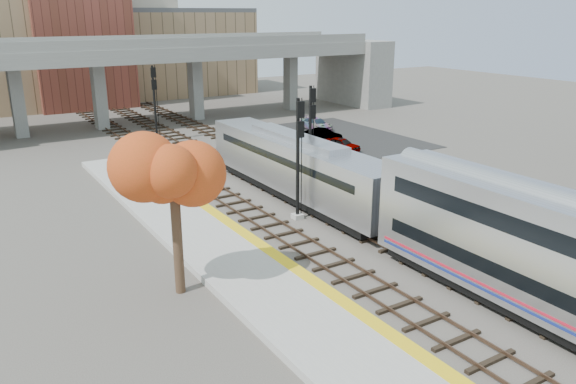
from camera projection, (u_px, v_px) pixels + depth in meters
ground at (437, 280)px, 26.33m from camera, size 160.00×160.00×0.00m
platform at (308, 319)px, 22.64m from camera, size 4.50×60.00×0.35m
yellow_strip at (346, 303)px, 23.54m from camera, size 0.70×60.00×0.01m
tracks at (306, 202)px, 36.90m from camera, size 10.70×95.00×0.25m
overpass at (178, 70)px, 63.46m from camera, size 54.00×12.00×9.50m
buildings_far at (96, 43)px, 78.47m from camera, size 43.00×21.00×20.60m
parking_lot at (330, 138)px, 56.01m from camera, size 14.00×18.00×0.04m
locomotive at (297, 166)px, 37.30m from camera, size 3.02×19.05×4.10m
signal_mast_near at (298, 160)px, 33.02m from camera, size 0.60×0.64×7.34m
signal_mast_mid at (311, 138)px, 38.98m from camera, size 0.60×0.64×7.27m
signal_mast_far at (155, 104)px, 53.58m from camera, size 0.60×0.64×7.25m
tree at (173, 178)px, 23.62m from camera, size 3.60×3.60×7.20m
car_a at (342, 144)px, 50.56m from camera, size 2.48×3.83×1.21m
car_b at (323, 135)px, 54.33m from camera, size 3.00×3.94×1.24m
car_c at (316, 124)px, 59.76m from camera, size 2.20×4.47×1.25m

